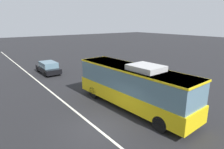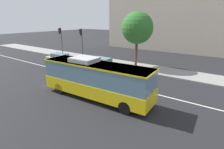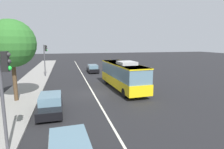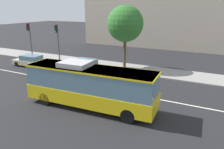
# 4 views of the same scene
# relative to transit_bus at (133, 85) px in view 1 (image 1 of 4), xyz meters

# --- Properties ---
(ground_plane) EXTENTS (160.00, 160.00, 0.00)m
(ground_plane) POSITION_rel_transit_bus_xyz_m (-0.99, 3.73, -1.81)
(ground_plane) COLOR black
(lane_centre_line) EXTENTS (76.00, 0.16, 0.01)m
(lane_centre_line) POSITION_rel_transit_bus_xyz_m (-0.99, 3.73, -1.80)
(lane_centre_line) COLOR silver
(lane_centre_line) RESTS_ON ground_plane
(transit_bus) EXTENTS (10.12, 3.05, 3.46)m
(transit_bus) POSITION_rel_transit_bus_xyz_m (0.00, 0.00, 0.00)
(transit_bus) COLOR yellow
(transit_bus) RESTS_ON ground_plane
(sedan_black) EXTENTS (4.50, 1.83, 1.46)m
(sedan_black) POSITION_rel_transit_bus_xyz_m (13.65, 1.61, -1.09)
(sedan_black) COLOR black
(sedan_black) RESTS_ON ground_plane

